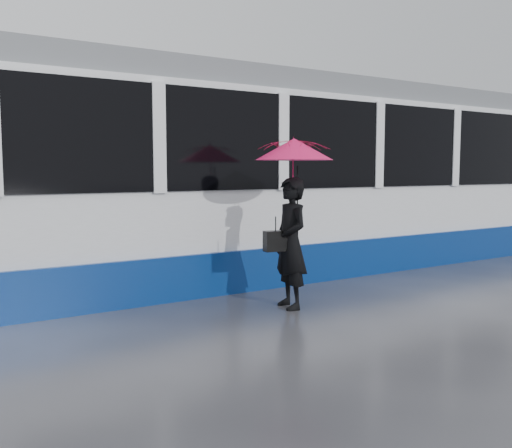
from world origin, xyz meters
TOP-DOWN VIEW (x-y plane):
  - ground at (0.00, 0.00)m, footprint 90.00×90.00m
  - rails at (0.00, 2.50)m, footprint 34.00×1.51m
  - tram at (-1.42, 2.50)m, footprint 26.00×2.56m
  - woman at (1.39, 0.14)m, footprint 0.50×0.67m
  - umbrella at (1.44, 0.14)m, footprint 1.14×1.14m
  - handbag at (1.17, 0.16)m, footprint 0.32×0.18m

SIDE VIEW (x-z plane):
  - ground at x=0.00m, z-range 0.00..0.00m
  - rails at x=0.00m, z-range 0.00..0.02m
  - woman at x=1.39m, z-range 0.00..1.69m
  - handbag at x=1.17m, z-range 0.67..1.11m
  - tram at x=-1.42m, z-range -0.04..3.31m
  - umbrella at x=1.44m, z-range 1.28..2.42m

